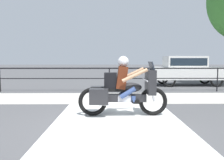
% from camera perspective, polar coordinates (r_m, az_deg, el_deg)
% --- Properties ---
extents(ground_plane, '(120.00, 120.00, 0.00)m').
position_cam_1_polar(ground_plane, '(5.27, -0.69, -11.18)').
color(ground_plane, '#4C4C4F').
extents(sidewalk_band, '(44.00, 2.40, 0.01)m').
position_cam_1_polar(sidewalk_band, '(8.58, -0.70, -4.67)').
color(sidewalk_band, '#B7B2A8').
rests_on(sidewalk_band, ground).
extents(crosswalk_band, '(3.10, 6.00, 0.01)m').
position_cam_1_polar(crosswalk_band, '(5.08, 1.68, -11.77)').
color(crosswalk_band, silver).
rests_on(crosswalk_band, ground).
extents(fence_railing, '(36.00, 0.05, 1.12)m').
position_cam_1_polar(fence_railing, '(10.20, -0.70, 1.91)').
color(fence_railing, black).
rests_on(fence_railing, ground).
extents(motorcycle, '(2.38, 0.76, 1.59)m').
position_cam_1_polar(motorcycle, '(5.81, 2.83, -2.55)').
color(motorcycle, black).
rests_on(motorcycle, ground).
extents(parked_car, '(4.23, 1.63, 1.69)m').
position_cam_1_polar(parked_car, '(13.38, 18.96, 2.79)').
color(parked_car, silver).
rests_on(parked_car, ground).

